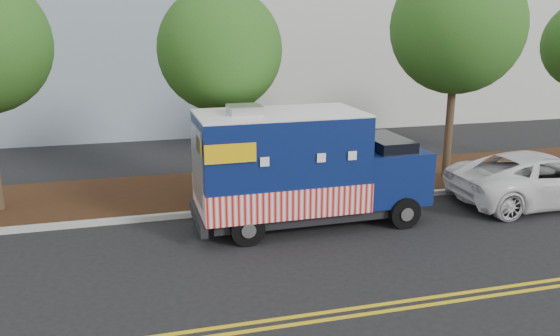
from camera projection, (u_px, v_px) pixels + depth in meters
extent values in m
plane|color=black|center=(264.00, 229.00, 14.27)|extent=(120.00, 120.00, 0.00)
cube|color=#9E9E99|center=(252.00, 209.00, 15.56)|extent=(120.00, 0.18, 0.15)
cube|color=black|center=(238.00, 188.00, 17.51)|extent=(120.00, 4.00, 0.15)
cube|color=gold|center=(319.00, 313.00, 10.12)|extent=(120.00, 0.10, 0.01)
cube|color=gold|center=(324.00, 320.00, 9.88)|extent=(120.00, 0.10, 0.01)
cylinder|color=#38281C|center=(223.00, 140.00, 16.47)|extent=(0.26, 0.26, 3.55)
sphere|color=#275A19|center=(220.00, 50.00, 15.77)|extent=(3.61, 3.61, 3.61)
cylinder|color=#38281C|center=(449.00, 122.00, 18.12)|extent=(0.26, 0.26, 4.02)
sphere|color=#275A19|center=(457.00, 27.00, 17.32)|extent=(4.24, 4.24, 4.24)
cube|color=#473828|center=(204.00, 169.00, 15.43)|extent=(0.06, 0.06, 2.40)
cube|color=black|center=(312.00, 208.00, 14.61)|extent=(5.62, 1.98, 0.28)
cube|color=#0B194F|center=(280.00, 160.00, 14.01)|extent=(4.23, 2.36, 2.40)
cube|color=#BC0D0C|center=(280.00, 192.00, 14.23)|extent=(4.27, 2.42, 0.75)
cube|color=white|center=(280.00, 113.00, 13.69)|extent=(4.23, 2.36, 0.06)
cube|color=#B7B7BA|center=(245.00, 110.00, 13.42)|extent=(0.81, 0.81, 0.22)
cube|color=#0B194F|center=(385.00, 172.00, 14.95)|extent=(1.83, 2.18, 1.40)
cube|color=black|center=(384.00, 149.00, 14.76)|extent=(1.03, 1.96, 0.65)
cube|color=black|center=(414.00, 186.00, 15.31)|extent=(0.11, 2.00, 0.30)
cube|color=black|center=(198.00, 218.00, 13.79)|extent=(0.21, 2.25, 0.28)
cube|color=#B7B7BA|center=(197.00, 164.00, 13.43)|extent=(0.07, 1.80, 1.90)
cube|color=#B7B7BA|center=(278.00, 148.00, 15.18)|extent=(1.80, 0.07, 1.10)
cube|color=#EBB50C|center=(231.00, 154.00, 12.37)|extent=(1.20, 0.04, 0.45)
cube|color=#EBB50C|center=(214.00, 134.00, 14.57)|extent=(1.20, 0.04, 0.45)
cylinder|color=black|center=(404.00, 212.00, 14.24)|extent=(0.84, 0.29, 0.84)
cylinder|color=black|center=(371.00, 190.00, 16.13)|extent=(0.84, 0.29, 0.84)
cylinder|color=black|center=(247.00, 229.00, 13.13)|extent=(0.84, 0.29, 0.84)
cylinder|color=black|center=(231.00, 203.00, 15.02)|extent=(0.84, 0.29, 0.84)
imported|color=white|center=(541.00, 178.00, 16.12)|extent=(5.49, 2.56, 1.52)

